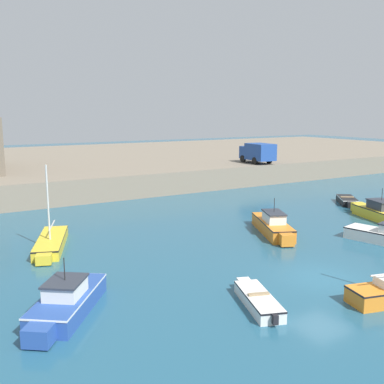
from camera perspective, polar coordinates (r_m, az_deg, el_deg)
name	(u,v)px	position (r m, az deg, el deg)	size (l,w,h in m)	color
ground_plane	(322,278)	(22.56, 16.15, -10.48)	(200.00, 200.00, 0.00)	#235670
quay_seawall	(70,165)	(59.39, -15.23, 3.29)	(120.00, 40.00, 2.17)	gray
motorboat_yellow_0	(381,213)	(35.68, 22.90, -2.42)	(3.09, 5.96, 2.34)	yellow
dinghy_black_3	(347,200)	(40.77, 19.12, -1.02)	(3.05, 3.53, 0.62)	black
motorboat_blue_4	(66,301)	(18.66, -15.65, -13.20)	(4.26, 5.09, 2.30)	#284C9E
motorboat_orange_5	(273,225)	(29.57, 10.27, -4.20)	(3.55, 5.89, 2.38)	orange
dinghy_white_6	(258,299)	(18.94, 8.35, -13.34)	(2.10, 3.94, 0.59)	white
sailboat_yellow_7	(51,242)	(27.37, -17.48, -6.12)	(3.25, 6.11, 4.90)	yellow
truck_on_quay	(258,152)	(50.44, 8.32, 5.02)	(2.38, 4.42, 2.20)	#234793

